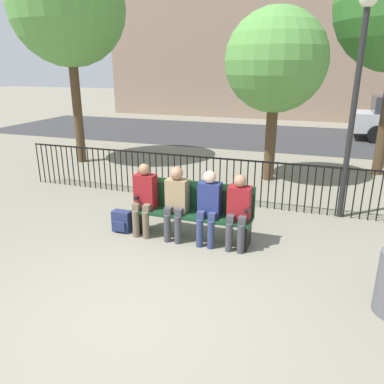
{
  "coord_description": "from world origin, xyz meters",
  "views": [
    {
      "loc": [
        1.8,
        -3.09,
        2.67
      ],
      "look_at": [
        0.0,
        2.14,
        0.8
      ],
      "focal_mm": 35.0,
      "sensor_mm": 36.0,
      "label": 1
    }
  ],
  "objects_px": {
    "seated_person_2": "(209,204)",
    "tree_2": "(68,8)",
    "lamp_post": "(358,76)",
    "seated_person_0": "(144,196)",
    "seated_person_3": "(238,208)",
    "park_bench": "(194,208)",
    "seated_person_1": "(176,199)",
    "backpack": "(122,221)",
    "tree_1": "(276,62)"
  },
  "relations": [
    {
      "from": "seated_person_2",
      "to": "tree_2",
      "type": "relative_size",
      "value": 0.21
    },
    {
      "from": "tree_2",
      "to": "lamp_post",
      "type": "relative_size",
      "value": 1.48
    },
    {
      "from": "seated_person_0",
      "to": "lamp_post",
      "type": "height_order",
      "value": "lamp_post"
    },
    {
      "from": "seated_person_2",
      "to": "seated_person_3",
      "type": "distance_m",
      "value": 0.46
    },
    {
      "from": "seated_person_0",
      "to": "park_bench",
      "type": "bearing_deg",
      "value": 9.25
    },
    {
      "from": "seated_person_1",
      "to": "seated_person_2",
      "type": "xyz_separation_m",
      "value": [
        0.54,
        -0.0,
        -0.01
      ]
    },
    {
      "from": "park_bench",
      "to": "lamp_post",
      "type": "xyz_separation_m",
      "value": [
        2.29,
        1.72,
        2.01
      ]
    },
    {
      "from": "seated_person_0",
      "to": "backpack",
      "type": "bearing_deg",
      "value": -171.1
    },
    {
      "from": "seated_person_1",
      "to": "lamp_post",
      "type": "height_order",
      "value": "lamp_post"
    },
    {
      "from": "seated_person_1",
      "to": "seated_person_3",
      "type": "relative_size",
      "value": 1.03
    },
    {
      "from": "seated_person_1",
      "to": "seated_person_3",
      "type": "distance_m",
      "value": 1.0
    },
    {
      "from": "tree_2",
      "to": "seated_person_3",
      "type": "bearing_deg",
      "value": -35.43
    },
    {
      "from": "seated_person_2",
      "to": "park_bench",
      "type": "bearing_deg",
      "value": 155.59
    },
    {
      "from": "backpack",
      "to": "tree_1",
      "type": "xyz_separation_m",
      "value": [
        1.9,
        3.92,
        2.59
      ]
    },
    {
      "from": "backpack",
      "to": "lamp_post",
      "type": "xyz_separation_m",
      "value": [
        3.51,
        1.91,
        2.33
      ]
    },
    {
      "from": "seated_person_3",
      "to": "tree_2",
      "type": "height_order",
      "value": "tree_2"
    },
    {
      "from": "tree_2",
      "to": "backpack",
      "type": "bearing_deg",
      "value": -48.35
    },
    {
      "from": "backpack",
      "to": "tree_2",
      "type": "distance_m",
      "value": 6.63
    },
    {
      "from": "lamp_post",
      "to": "backpack",
      "type": "bearing_deg",
      "value": -151.42
    },
    {
      "from": "park_bench",
      "to": "seated_person_2",
      "type": "relative_size",
      "value": 1.64
    },
    {
      "from": "park_bench",
      "to": "lamp_post",
      "type": "bearing_deg",
      "value": 36.81
    },
    {
      "from": "seated_person_2",
      "to": "lamp_post",
      "type": "relative_size",
      "value": 0.31
    },
    {
      "from": "park_bench",
      "to": "seated_person_3",
      "type": "bearing_deg",
      "value": -9.99
    },
    {
      "from": "seated_person_3",
      "to": "lamp_post",
      "type": "bearing_deg",
      "value": 50.25
    },
    {
      "from": "seated_person_0",
      "to": "tree_2",
      "type": "xyz_separation_m",
      "value": [
        -3.96,
        3.93,
        3.45
      ]
    },
    {
      "from": "seated_person_2",
      "to": "lamp_post",
      "type": "distance_m",
      "value": 3.3
    },
    {
      "from": "park_bench",
      "to": "lamp_post",
      "type": "distance_m",
      "value": 3.5
    },
    {
      "from": "seated_person_3",
      "to": "backpack",
      "type": "bearing_deg",
      "value": -178.19
    },
    {
      "from": "seated_person_3",
      "to": "tree_2",
      "type": "distance_m",
      "value": 7.61
    },
    {
      "from": "seated_person_0",
      "to": "tree_1",
      "type": "bearing_deg",
      "value": 68.93
    },
    {
      "from": "seated_person_2",
      "to": "backpack",
      "type": "height_order",
      "value": "seated_person_2"
    },
    {
      "from": "seated_person_3",
      "to": "tree_1",
      "type": "relative_size",
      "value": 0.29
    },
    {
      "from": "seated_person_0",
      "to": "tree_1",
      "type": "height_order",
      "value": "tree_1"
    },
    {
      "from": "tree_1",
      "to": "seated_person_1",
      "type": "bearing_deg",
      "value": -103.58
    },
    {
      "from": "seated_person_3",
      "to": "tree_1",
      "type": "bearing_deg",
      "value": 91.07
    },
    {
      "from": "tree_2",
      "to": "lamp_post",
      "type": "distance_m",
      "value": 7.53
    },
    {
      "from": "seated_person_2",
      "to": "tree_1",
      "type": "bearing_deg",
      "value": 84.19
    },
    {
      "from": "park_bench",
      "to": "tree_2",
      "type": "height_order",
      "value": "tree_2"
    },
    {
      "from": "tree_1",
      "to": "tree_2",
      "type": "bearing_deg",
      "value": 179.3
    },
    {
      "from": "seated_person_3",
      "to": "seated_person_1",
      "type": "bearing_deg",
      "value": 179.89
    },
    {
      "from": "backpack",
      "to": "seated_person_3",
      "type": "bearing_deg",
      "value": 1.81
    },
    {
      "from": "tree_1",
      "to": "tree_2",
      "type": "height_order",
      "value": "tree_2"
    },
    {
      "from": "seated_person_2",
      "to": "tree_1",
      "type": "xyz_separation_m",
      "value": [
        0.39,
        3.86,
        2.11
      ]
    },
    {
      "from": "lamp_post",
      "to": "tree_2",
      "type": "bearing_deg",
      "value": 163.59
    },
    {
      "from": "seated_person_0",
      "to": "seated_person_1",
      "type": "distance_m",
      "value": 0.55
    },
    {
      "from": "seated_person_1",
      "to": "backpack",
      "type": "bearing_deg",
      "value": -176.2
    },
    {
      "from": "seated_person_3",
      "to": "tree_2",
      "type": "xyz_separation_m",
      "value": [
        -5.52,
        3.93,
        3.47
      ]
    },
    {
      "from": "tree_2",
      "to": "seated_person_0",
      "type": "bearing_deg",
      "value": -44.74
    },
    {
      "from": "seated_person_2",
      "to": "seated_person_3",
      "type": "xyz_separation_m",
      "value": [
        0.46,
        -0.0,
        -0.01
      ]
    },
    {
      "from": "seated_person_3",
      "to": "lamp_post",
      "type": "relative_size",
      "value": 0.3
    }
  ]
}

